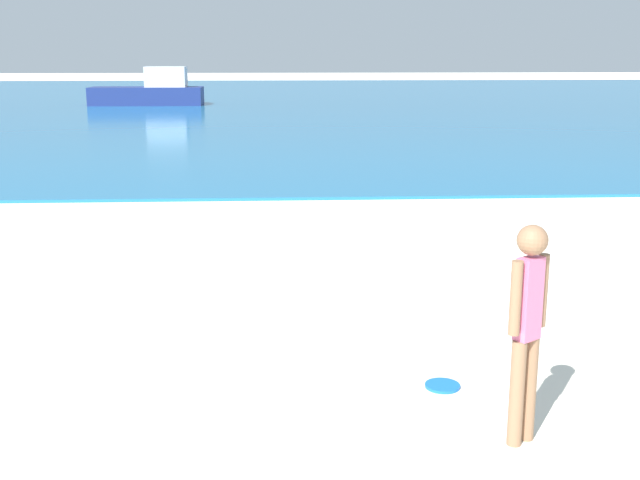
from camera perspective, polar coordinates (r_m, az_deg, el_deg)
water at (r=44.86m, az=-3.27°, el=9.90°), size 160.00×60.00×0.06m
person_standing at (r=5.77m, az=14.58°, el=-5.68°), size 0.32×0.25×1.61m
frisbee at (r=6.89m, az=8.74°, el=-10.25°), size 0.29×0.29×0.03m
boat_far at (r=41.72m, az=-11.98°, el=10.31°), size 5.61×1.84×1.90m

